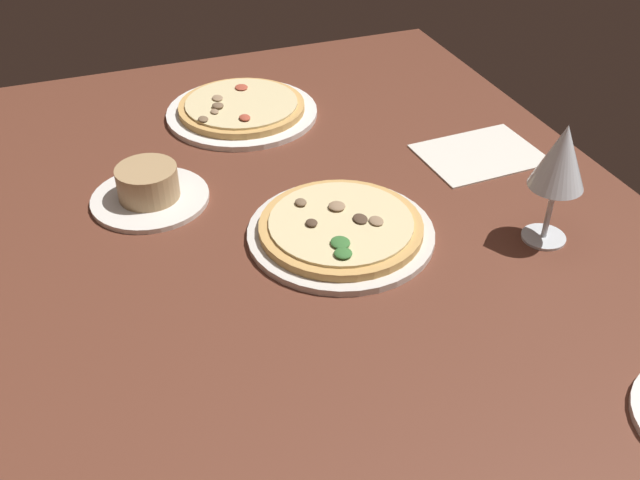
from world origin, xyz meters
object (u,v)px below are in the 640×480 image
object	(u,v)px
pizza_main	(341,229)
pizza_side	(242,109)
paper_menu	(480,154)
ramekin_on_saucer	(149,189)
wine_glass_far	(561,160)

from	to	relation	value
pizza_main	pizza_side	world-z (taller)	same
pizza_side	paper_menu	xyz separation A→B (cm)	(-27.47, -32.64, -1.02)
pizza_main	paper_menu	size ratio (longest dim) A/B	1.36
pizza_side	paper_menu	size ratio (longest dim) A/B	1.41
pizza_side	ramekin_on_saucer	world-z (taller)	ramekin_on_saucer
paper_menu	ramekin_on_saucer	bearing A→B (deg)	81.49
pizza_main	wine_glass_far	xyz separation A→B (cm)	(-10.24, -26.15, 11.27)
pizza_main	pizza_side	xyz separation A→B (cm)	(40.36, 2.93, -0.03)
pizza_side	paper_menu	bearing A→B (deg)	-130.09
pizza_main	wine_glass_far	bearing A→B (deg)	-111.39
wine_glass_far	paper_menu	xyz separation A→B (cm)	(23.13, -3.56, -12.32)
pizza_main	pizza_side	size ratio (longest dim) A/B	0.97
ramekin_on_saucer	wine_glass_far	distance (cm)	57.92
pizza_main	pizza_side	bearing A→B (deg)	4.16
pizza_main	paper_menu	distance (cm)	32.40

